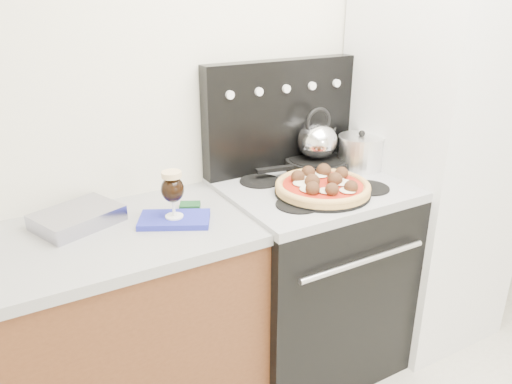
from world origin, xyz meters
TOP-DOWN VIEW (x-y plane):
  - room_shell at (0.00, 0.29)m, footprint 3.52×3.01m
  - base_cabinet at (-1.02, 1.20)m, footprint 1.45×0.60m
  - countertop at (-1.02, 1.20)m, footprint 1.48×0.63m
  - stove_body at (0.08, 1.18)m, footprint 0.76×0.65m
  - cooktop at (0.08, 1.18)m, footprint 0.76×0.65m
  - backguard at (0.08, 1.45)m, footprint 0.76×0.08m
  - fridge at (0.78, 1.15)m, footprint 0.64×0.68m
  - foil_sheet at (-0.88, 1.32)m, footprint 0.35×0.30m
  - oven_mitt at (-0.56, 1.16)m, footprint 0.30×0.25m
  - beer_glass at (-0.56, 1.16)m, footprint 0.09×0.09m
  - pizza_pan at (0.05, 1.07)m, footprint 0.42×0.42m
  - pizza at (0.05, 1.07)m, footprint 0.49×0.49m
  - skillet at (0.21, 1.33)m, footprint 0.33×0.33m
  - tea_kettle at (0.21, 1.33)m, footprint 0.22×0.22m
  - stock_pot at (0.40, 1.24)m, footprint 0.22×0.22m

SIDE VIEW (x-z plane):
  - base_cabinet at x=-1.02m, z-range 0.00..0.86m
  - stove_body at x=0.08m, z-range 0.00..0.88m
  - countertop at x=-1.02m, z-range 0.86..0.90m
  - cooktop at x=0.08m, z-range 0.88..0.92m
  - oven_mitt at x=-0.56m, z-range 0.90..0.92m
  - pizza_pan at x=0.05m, z-range 0.92..0.93m
  - foil_sheet at x=-0.88m, z-range 0.90..0.96m
  - skillet at x=0.21m, z-range 0.92..0.97m
  - fridge at x=0.78m, z-range 0.00..1.90m
  - pizza at x=0.05m, z-range 0.93..0.99m
  - stock_pot at x=0.40m, z-range 0.92..1.07m
  - beer_glass at x=-0.56m, z-range 0.92..1.10m
  - tea_kettle at x=0.21m, z-range 0.97..1.18m
  - backguard at x=0.08m, z-range 0.92..1.42m
  - room_shell at x=0.00m, z-range -0.01..2.51m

